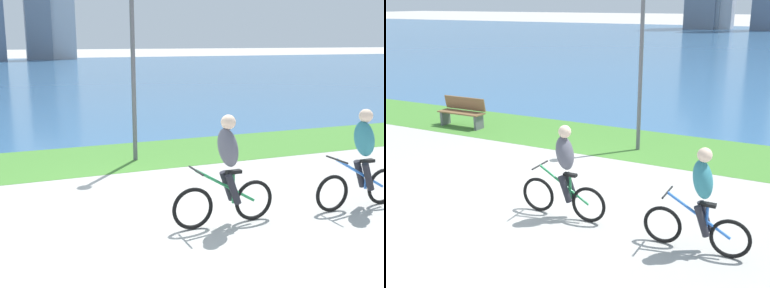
# 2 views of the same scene
# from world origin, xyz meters

# --- Properties ---
(ground_plane) EXTENTS (300.00, 300.00, 0.00)m
(ground_plane) POSITION_xyz_m (0.00, 0.00, 0.00)
(ground_plane) COLOR #B2AFA8
(grass_strip_bayside) EXTENTS (120.00, 2.90, 0.01)m
(grass_strip_bayside) POSITION_xyz_m (0.00, 3.55, 0.00)
(grass_strip_bayside) COLOR #478433
(grass_strip_bayside) RESTS_ON ground
(bay_water_surface) EXTENTS (300.00, 67.38, 0.00)m
(bay_water_surface) POSITION_xyz_m (0.00, 38.70, 0.00)
(bay_water_surface) COLOR #386693
(bay_water_surface) RESTS_ON ground
(cyclist_lead) EXTENTS (1.65, 0.52, 1.68)m
(cyclist_lead) POSITION_xyz_m (1.07, -1.28, 0.84)
(cyclist_lead) COLOR black
(cyclist_lead) RESTS_ON ground
(cyclist_trailing) EXTENTS (1.66, 0.52, 1.66)m
(cyclist_trailing) POSITION_xyz_m (3.46, -1.42, 0.83)
(cyclist_trailing) COLOR black
(cyclist_trailing) RESTS_ON ground
(bench_near_path) EXTENTS (1.50, 0.47, 0.90)m
(bench_near_path) POSITION_xyz_m (-4.78, 2.96, 0.45)
(bench_near_path) COLOR brown
(bench_near_path) RESTS_ON ground
(lamppost_tall) EXTENTS (0.28, 0.28, 4.34)m
(lamppost_tall) POSITION_xyz_m (0.85, 3.12, 2.80)
(lamppost_tall) COLOR #595960
(lamppost_tall) RESTS_ON ground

